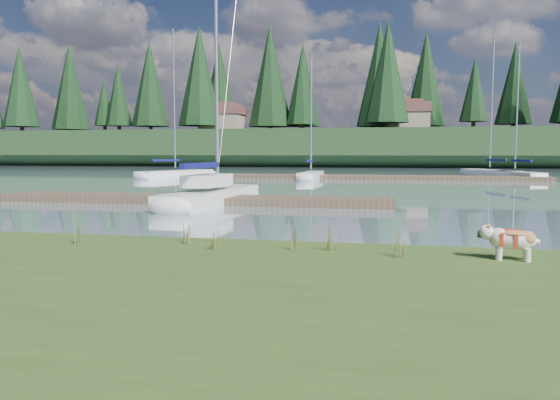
# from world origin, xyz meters

# --- Properties ---
(ground) EXTENTS (200.00, 200.00, 0.00)m
(ground) POSITION_xyz_m (0.00, 30.00, 0.00)
(ground) COLOR #7E97A7
(ground) RESTS_ON ground
(bank) EXTENTS (60.00, 9.00, 0.35)m
(bank) POSITION_xyz_m (0.00, -6.00, 0.17)
(bank) COLOR #334C1B
(bank) RESTS_ON ground
(ridge) EXTENTS (200.00, 20.00, 5.00)m
(ridge) POSITION_xyz_m (0.00, 73.00, 2.50)
(ridge) COLOR black
(ridge) RESTS_ON ground
(bulldog) EXTENTS (0.91, 0.45, 0.54)m
(bulldog) POSITION_xyz_m (5.74, -2.60, 0.69)
(bulldog) COLOR silver
(bulldog) RESTS_ON bank
(sailboat_main) EXTENTS (2.06, 8.24, 11.82)m
(sailboat_main) POSITION_xyz_m (-3.06, 9.42, 0.42)
(sailboat_main) COLOR white
(sailboat_main) RESTS_ON ground
(dock_near) EXTENTS (16.00, 2.00, 0.30)m
(dock_near) POSITION_xyz_m (-4.00, 9.00, 0.15)
(dock_near) COLOR #4C3D2C
(dock_near) RESTS_ON ground
(dock_far) EXTENTS (26.00, 2.20, 0.30)m
(dock_far) POSITION_xyz_m (2.00, 30.00, 0.15)
(dock_far) COLOR #4C3D2C
(dock_far) RESTS_ON ground
(sailboat_bg_0) EXTENTS (4.70, 8.17, 11.86)m
(sailboat_bg_0) POSITION_xyz_m (-12.96, 30.32, 0.32)
(sailboat_bg_0) COLOR white
(sailboat_bg_0) RESTS_ON ground
(sailboat_bg_2) EXTENTS (1.29, 6.02, 9.25)m
(sailboat_bg_2) POSITION_xyz_m (-2.05, 29.14, 0.33)
(sailboat_bg_2) COLOR white
(sailboat_bg_2) RESTS_ON ground
(sailboat_bg_3) EXTENTS (4.28, 8.01, 11.71)m
(sailboat_bg_3) POSITION_xyz_m (11.60, 37.12, 0.32)
(sailboat_bg_3) COLOR white
(sailboat_bg_3) RESTS_ON ground
(sailboat_bg_4) EXTENTS (3.66, 6.96, 10.31)m
(sailboat_bg_4) POSITION_xyz_m (12.82, 33.18, 0.33)
(sailboat_bg_4) COLOR white
(sailboat_bg_4) RESTS_ON ground
(weed_0) EXTENTS (0.17, 0.14, 0.55)m
(weed_0) POSITION_xyz_m (0.18, -2.17, 0.58)
(weed_0) COLOR #475B23
(weed_0) RESTS_ON bank
(weed_1) EXTENTS (0.17, 0.14, 0.45)m
(weed_1) POSITION_xyz_m (0.84, -2.68, 0.54)
(weed_1) COLOR #475B23
(weed_1) RESTS_ON bank
(weed_2) EXTENTS (0.17, 0.14, 0.74)m
(weed_2) POSITION_xyz_m (2.91, -2.36, 0.66)
(weed_2) COLOR #475B23
(weed_2) RESTS_ON bank
(weed_3) EXTENTS (0.17, 0.14, 0.61)m
(weed_3) POSITION_xyz_m (-1.84, -2.59, 0.61)
(weed_3) COLOR #475B23
(weed_3) RESTS_ON bank
(weed_4) EXTENTS (0.17, 0.14, 0.52)m
(weed_4) POSITION_xyz_m (2.25, -2.44, 0.57)
(weed_4) COLOR #475B23
(weed_4) RESTS_ON bank
(weed_5) EXTENTS (0.17, 0.14, 0.52)m
(weed_5) POSITION_xyz_m (4.03, -2.69, 0.57)
(weed_5) COLOR #475B23
(weed_5) RESTS_ON bank
(mud_lip) EXTENTS (60.00, 0.50, 0.14)m
(mud_lip) POSITION_xyz_m (0.00, -1.60, 0.07)
(mud_lip) COLOR #33281C
(mud_lip) RESTS_ON ground
(conifer_0) EXTENTS (5.72, 5.72, 14.15)m
(conifer_0) POSITION_xyz_m (-55.00, 67.00, 12.64)
(conifer_0) COLOR #382619
(conifer_0) RESTS_ON ridge
(conifer_1) EXTENTS (4.40, 4.40, 11.30)m
(conifer_1) POSITION_xyz_m (-40.00, 71.00, 11.28)
(conifer_1) COLOR #382619
(conifer_1) RESTS_ON ridge
(conifer_2) EXTENTS (6.60, 6.60, 16.05)m
(conifer_2) POSITION_xyz_m (-25.00, 68.00, 13.54)
(conifer_2) COLOR #382619
(conifer_2) RESTS_ON ridge
(conifer_3) EXTENTS (4.84, 4.84, 12.25)m
(conifer_3) POSITION_xyz_m (-10.00, 72.00, 11.74)
(conifer_3) COLOR #382619
(conifer_3) RESTS_ON ridge
(conifer_4) EXTENTS (6.16, 6.16, 15.10)m
(conifer_4) POSITION_xyz_m (3.00, 66.00, 13.09)
(conifer_4) COLOR #382619
(conifer_4) RESTS_ON ridge
(conifer_5) EXTENTS (3.96, 3.96, 10.35)m
(conifer_5) POSITION_xyz_m (15.00, 70.00, 10.83)
(conifer_5) COLOR #382619
(conifer_5) RESTS_ON ridge
(house_0) EXTENTS (6.30, 5.30, 4.65)m
(house_0) POSITION_xyz_m (-22.00, 70.00, 7.31)
(house_0) COLOR gray
(house_0) RESTS_ON ridge
(house_1) EXTENTS (6.30, 5.30, 4.65)m
(house_1) POSITION_xyz_m (6.00, 71.00, 7.31)
(house_1) COLOR gray
(house_1) RESTS_ON ridge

